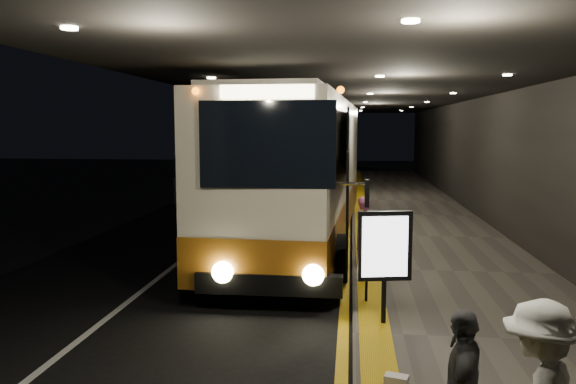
# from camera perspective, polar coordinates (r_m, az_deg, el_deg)

# --- Properties ---
(ground) EXTENTS (90.00, 90.00, 0.00)m
(ground) POSITION_cam_1_polar(r_m,az_deg,el_deg) (12.42, -5.21, -9.08)
(ground) COLOR black
(lane_line_white) EXTENTS (0.12, 50.00, 0.01)m
(lane_line_white) POSITION_cam_1_polar(r_m,az_deg,el_deg) (17.56, -7.69, -4.45)
(lane_line_white) COLOR silver
(lane_line_white) RESTS_ON ground
(kerb_stripe_yellow) EXTENTS (0.18, 50.00, 0.01)m
(kerb_stripe_yellow) POSITION_cam_1_polar(r_m,az_deg,el_deg) (17.04, 6.02, -4.76)
(kerb_stripe_yellow) COLOR gold
(kerb_stripe_yellow) RESTS_ON ground
(sidewalk) EXTENTS (4.50, 50.00, 0.15)m
(sidewalk) POSITION_cam_1_polar(r_m,az_deg,el_deg) (17.19, 14.07, -4.59)
(sidewalk) COLOR #514C44
(sidewalk) RESTS_ON ground
(tactile_strip) EXTENTS (0.50, 50.00, 0.01)m
(tactile_strip) POSITION_cam_1_polar(r_m,az_deg,el_deg) (17.02, 7.71, -4.28)
(tactile_strip) COLOR gold
(tactile_strip) RESTS_ON sidewalk
(terminal_wall) EXTENTS (0.10, 50.00, 6.00)m
(terminal_wall) POSITION_cam_1_polar(r_m,az_deg,el_deg) (17.33, 21.77, 4.97)
(terminal_wall) COLOR black
(terminal_wall) RESTS_ON ground
(support_columns) EXTENTS (0.80, 24.80, 4.40)m
(support_columns) POSITION_cam_1_polar(r_m,az_deg,el_deg) (16.24, -7.64, 2.47)
(support_columns) COLOR black
(support_columns) RESTS_ON ground
(canopy) EXTENTS (9.00, 50.00, 0.40)m
(canopy) POSITION_cam_1_polar(r_m,az_deg,el_deg) (16.76, 6.73, 10.83)
(canopy) COLOR black
(canopy) RESTS_ON support_columns
(coach_main) EXTENTS (3.33, 13.17, 4.08)m
(coach_main) POSITION_cam_1_polar(r_m,az_deg,el_deg) (16.07, 1.30, 1.62)
(coach_main) COLOR beige
(coach_main) RESTS_ON ground
(coach_second) EXTENTS (2.94, 12.24, 3.82)m
(coach_second) POSITION_cam_1_polar(r_m,az_deg,el_deg) (29.06, 3.24, 3.60)
(coach_second) COLOR beige
(coach_second) RESTS_ON ground
(passenger_boarding) EXTENTS (0.47, 0.65, 1.64)m
(passenger_boarding) POSITION_cam_1_polar(r_m,az_deg,el_deg) (12.92, 7.93, -4.09)
(passenger_boarding) COLOR #AE5182
(passenger_boarding) RESTS_ON sidewalk
(info_sign) EXTENTS (0.88, 0.28, 1.86)m
(info_sign) POSITION_cam_1_polar(r_m,az_deg,el_deg) (9.23, 9.80, -5.64)
(info_sign) COLOR black
(info_sign) RESTS_ON sidewalk
(stanchion_post) EXTENTS (0.05, 0.05, 1.01)m
(stanchion_post) POSITION_cam_1_polar(r_m,az_deg,el_deg) (10.51, 7.98, -8.33)
(stanchion_post) COLOR black
(stanchion_post) RESTS_ON sidewalk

